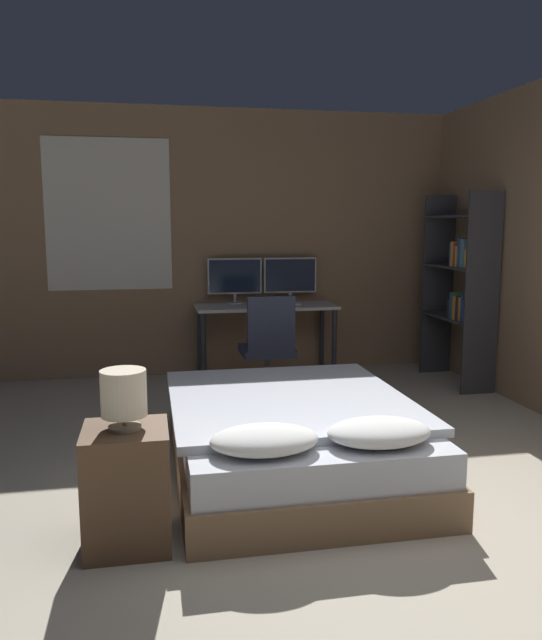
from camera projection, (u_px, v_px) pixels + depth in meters
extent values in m
plane|color=#B2A893|center=(420.00, 581.00, 2.73)|extent=(20.00, 20.00, 0.00)
cube|color=#8E7051|center=(258.00, 243.00, 6.49)|extent=(12.00, 0.06, 2.70)
cube|color=silver|center=(109.00, 215.00, 6.12)|extent=(1.21, 0.01, 1.48)
cube|color=black|center=(109.00, 215.00, 6.13)|extent=(1.13, 0.01, 1.40)
cube|color=#846647|center=(291.00, 455.00, 3.91)|extent=(1.43, 1.91, 0.22)
cube|color=silver|center=(292.00, 423.00, 3.88)|extent=(1.37, 1.85, 0.19)
cube|color=silver|center=(288.00, 400.00, 3.97)|extent=(1.47, 1.60, 0.05)
ellipsoid|color=white|center=(264.00, 440.00, 3.11)|extent=(0.55, 0.38, 0.13)
ellipsoid|color=white|center=(379.00, 432.00, 3.23)|extent=(0.55, 0.38, 0.13)
cube|color=brown|center=(127.00, 487.00, 3.00)|extent=(0.40, 0.40, 0.58)
cylinder|color=gray|center=(125.00, 427.00, 2.96)|extent=(0.16, 0.16, 0.01)
cylinder|color=gray|center=(125.00, 420.00, 2.95)|extent=(0.02, 0.02, 0.05)
cylinder|color=beige|center=(124.00, 393.00, 2.93)|extent=(0.22, 0.22, 0.22)
cube|color=beige|center=(266.00, 306.00, 6.25)|extent=(1.40, 0.56, 0.03)
cylinder|color=#2D2D33|center=(204.00, 350.00, 5.96)|extent=(0.05, 0.05, 0.71)
cylinder|color=#2D2D33|center=(334.00, 345.00, 6.21)|extent=(0.05, 0.05, 0.71)
cylinder|color=#2D2D33|center=(200.00, 341.00, 6.40)|extent=(0.05, 0.05, 0.71)
cylinder|color=#2D2D33|center=(322.00, 337.00, 6.65)|extent=(0.05, 0.05, 0.71)
cylinder|color=#B7B7BC|center=(235.00, 303.00, 6.37)|extent=(0.16, 0.16, 0.01)
cylinder|color=#B7B7BC|center=(235.00, 298.00, 6.36)|extent=(0.03, 0.03, 0.09)
cube|color=#B7B7BC|center=(235.00, 276.00, 6.32)|extent=(0.55, 0.03, 0.36)
cube|color=#192338|center=(235.00, 276.00, 6.31)|extent=(0.52, 0.00, 0.33)
cylinder|color=#B7B7BC|center=(290.00, 302.00, 6.47)|extent=(0.16, 0.16, 0.01)
cylinder|color=#B7B7BC|center=(290.00, 297.00, 6.47)|extent=(0.03, 0.03, 0.09)
cube|color=#B7B7BC|center=(290.00, 275.00, 6.43)|extent=(0.55, 0.03, 0.36)
cube|color=#192338|center=(290.00, 275.00, 6.42)|extent=(0.52, 0.00, 0.33)
cube|color=#B7B7BC|center=(269.00, 306.00, 6.08)|extent=(0.40, 0.13, 0.02)
ellipsoid|color=#B7B7BC|center=(298.00, 305.00, 6.13)|extent=(0.07, 0.05, 0.04)
cylinder|color=black|center=(267.00, 393.00, 5.70)|extent=(0.52, 0.52, 0.04)
cylinder|color=gray|center=(267.00, 373.00, 5.67)|extent=(0.05, 0.05, 0.34)
cube|color=#33384C|center=(267.00, 351.00, 5.64)|extent=(0.46, 0.46, 0.07)
cube|color=#33384C|center=(271.00, 324.00, 5.40)|extent=(0.42, 0.05, 0.48)
cube|color=#333338|center=(482.00, 295.00, 5.60)|extent=(0.34, 0.02, 1.84)
cube|color=#333338|center=(438.00, 285.00, 6.46)|extent=(0.34, 0.02, 1.84)
cube|color=#333338|center=(457.00, 318.00, 6.07)|extent=(0.34, 0.86, 0.02)
cube|color=#333338|center=(459.00, 267.00, 6.00)|extent=(0.34, 0.86, 0.02)
cube|color=#333338|center=(462.00, 217.00, 5.92)|extent=(0.34, 0.86, 0.02)
cube|color=#337042|center=(479.00, 312.00, 5.66)|extent=(0.27, 0.03, 0.21)
cube|color=#2D4784|center=(477.00, 311.00, 5.70)|extent=(0.27, 0.03, 0.20)
cube|color=#2D4784|center=(475.00, 308.00, 5.73)|extent=(0.27, 0.02, 0.26)
cube|color=orange|center=(472.00, 309.00, 5.77)|extent=(0.27, 0.03, 0.22)
cube|color=#28282D|center=(470.00, 308.00, 5.82)|extent=(0.27, 0.04, 0.23)
cube|color=orange|center=(467.00, 308.00, 5.88)|extent=(0.27, 0.04, 0.23)
cube|color=#337042|center=(465.00, 305.00, 5.91)|extent=(0.27, 0.02, 0.26)
cube|color=#2D4784|center=(463.00, 305.00, 5.94)|extent=(0.27, 0.03, 0.25)
cube|color=#28282D|center=(461.00, 309.00, 5.99)|extent=(0.27, 0.04, 0.17)
cube|color=#BCB29E|center=(481.00, 255.00, 5.59)|extent=(0.27, 0.04, 0.24)
cube|color=gold|center=(479.00, 259.00, 5.64)|extent=(0.27, 0.02, 0.17)
cube|color=teal|center=(477.00, 254.00, 5.67)|extent=(0.27, 0.02, 0.26)
cube|color=teal|center=(475.00, 253.00, 5.71)|extent=(0.27, 0.04, 0.26)
cube|color=#2D4784|center=(472.00, 253.00, 5.75)|extent=(0.27, 0.04, 0.27)
cube|color=gold|center=(469.00, 257.00, 5.80)|extent=(0.27, 0.03, 0.20)
cube|color=#B2332D|center=(467.00, 255.00, 5.84)|extent=(0.27, 0.03, 0.22)
cube|color=gold|center=(465.00, 254.00, 5.88)|extent=(0.27, 0.04, 0.23)
cube|color=#2D4784|center=(463.00, 254.00, 5.92)|extent=(0.27, 0.02, 0.23)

